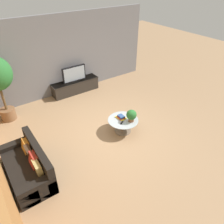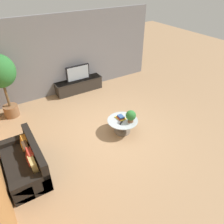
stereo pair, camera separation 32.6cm
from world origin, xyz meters
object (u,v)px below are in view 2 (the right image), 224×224
Objects in this scene: television at (78,73)px; coffee_table at (123,124)px; couch_by_wall at (25,163)px; potted_palm_tall at (0,75)px; media_console at (79,85)px; potted_plant_tabletop at (131,116)px.

television reaches higher than coffee_table.
potted_palm_tall reaches higher than couch_by_wall.
media_console is 4.98× the size of potted_plant_tabletop.
media_console is 0.88× the size of potted_palm_tall.
media_console is at bearing 90.31° from coffee_table.
potted_plant_tabletop is (2.90, -2.94, -0.87)m from potted_palm_tall.
couch_by_wall is at bearing -132.30° from television.
coffee_table is 0.43m from potted_plant_tabletop.
couch_by_wall is (-2.93, -0.07, -0.01)m from coffee_table.
couch_by_wall reaches higher than media_console.
television is at bearing 90.31° from coffee_table.
potted_palm_tall is (-2.73, -0.40, 1.26)m from media_console.
media_console is 3.14m from coffee_table.
media_console is 4.34m from couch_by_wall.
potted_plant_tabletop is (0.17, -3.33, -0.16)m from television.
coffee_table is at bearing -45.05° from potted_palm_tall.
media_console is 2.06× the size of coffee_table.
media_console is 1.09× the size of couch_by_wall.
potted_plant_tabletop is (0.15, -0.19, 0.35)m from coffee_table.
television is 3.34m from potted_plant_tabletop.
potted_palm_tall is at bearing 134.58° from potted_plant_tabletop.
television is 3.18m from coffee_table.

